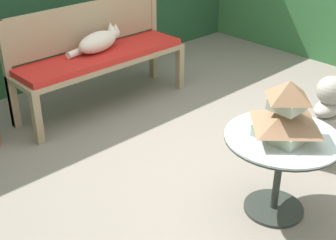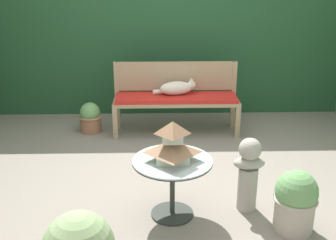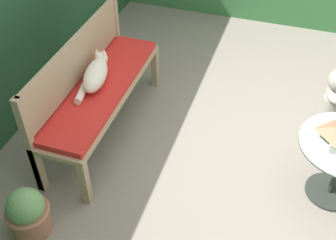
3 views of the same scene
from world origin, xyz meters
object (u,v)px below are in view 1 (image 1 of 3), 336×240
Objects in this scene: garden_bench at (102,61)px; pagoda_birdhouse at (286,113)px; cat at (98,42)px; garden_bust at (326,119)px; patio_table at (281,153)px.

pagoda_birdhouse is (-0.12, -1.92, 0.24)m from garden_bench.
garden_bench is 4.39× the size of pagoda_birdhouse.
cat is (0.01, 0.05, 0.16)m from garden_bench.
garden_bench is 1.91m from garden_bust.
garden_bust is at bearing 7.10° from pagoda_birdhouse.
patio_table reaches higher than garden_bench.
cat reaches higher than garden_bust.
cat reaches higher than garden_bench.
pagoda_birdhouse is at bearing -104.57° from cat.
garden_bust is (0.54, -1.88, -0.22)m from cat.
patio_table is (-0.12, -1.92, -0.01)m from garden_bench.
garden_bench is at bearing 104.52° from garden_bust.
garden_bust is at bearing -73.40° from garden_bench.
cat is at bearing 103.82° from garden_bust.
cat is at bearing 77.36° from garden_bench.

